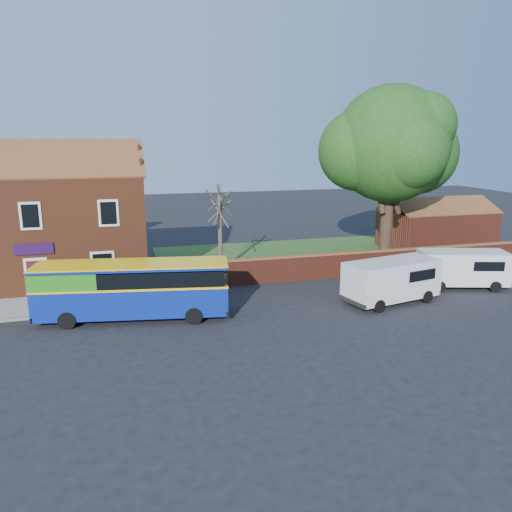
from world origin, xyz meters
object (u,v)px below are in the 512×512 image
object	(u,v)px
van_near	(392,279)
van_far	(463,267)
bus	(127,288)
large_tree	(390,148)

from	to	relation	value
van_near	van_far	world-z (taller)	van_near
bus	large_tree	world-z (taller)	large_tree
van_near	large_tree	distance (m)	11.62
bus	large_tree	bearing A→B (deg)	31.33
van_far	large_tree	world-z (taller)	large_tree
bus	large_tree	size ratio (longest dim) A/B	0.77
van_near	van_far	bearing A→B (deg)	1.50
large_tree	bus	bearing A→B (deg)	-158.17
van_far	large_tree	xyz separation A→B (m)	(-1.13, 7.07, 6.77)
bus	van_near	bearing A→B (deg)	4.58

